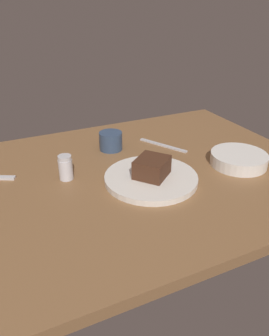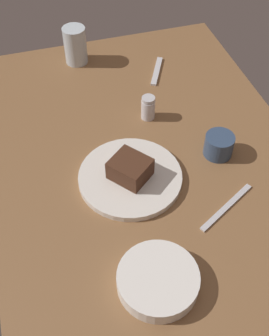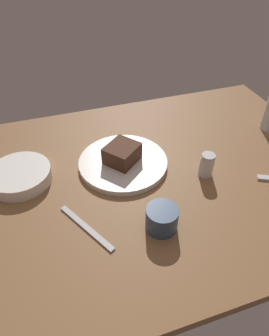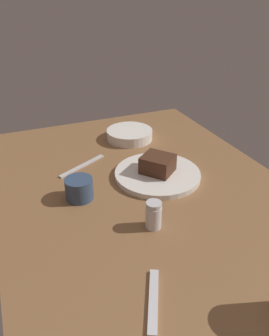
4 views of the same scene
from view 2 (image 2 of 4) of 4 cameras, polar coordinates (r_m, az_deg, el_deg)
dining_table at (r=116.71cm, az=1.65°, el=0.94°), size 120.00×84.00×3.00cm
dessert_plate at (r=109.77cm, az=-0.58°, el=-1.23°), size 26.77×26.77×1.72cm
chocolate_cake_slice at (r=106.95cm, az=-0.60°, el=-0.09°), size 12.47×12.33×5.36cm
salt_shaker at (r=124.83cm, az=1.84°, el=8.07°), size 4.07×4.07×7.33cm
water_glass at (r=147.31cm, az=-7.93°, el=15.95°), size 7.52×7.52×12.39cm
side_bowl at (r=92.88cm, az=3.16°, el=-14.74°), size 17.55×17.55×3.76cm
coffee_cup at (r=116.61cm, az=11.22°, el=3.01°), size 7.86×7.86×6.18cm
dessert_spoon at (r=144.44cm, az=3.00°, el=12.82°), size 14.19×8.41×0.70cm
butter_knife at (r=107.07cm, az=12.21°, el=-5.12°), size 10.28×17.37×0.50cm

